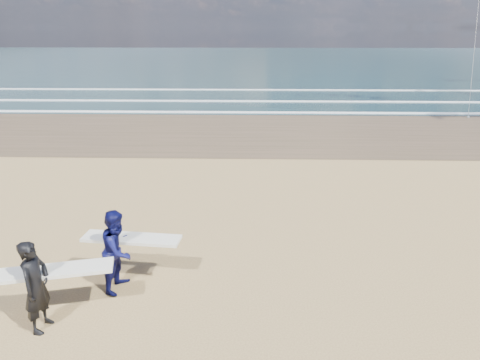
{
  "coord_description": "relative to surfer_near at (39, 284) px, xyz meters",
  "views": [
    {
      "loc": [
        3.32,
        -6.07,
        5.47
      ],
      "look_at": [
        2.98,
        6.0,
        1.16
      ],
      "focal_mm": 32.0,
      "sensor_mm": 36.0,
      "label": 1
    }
  ],
  "objects": [
    {
      "name": "ocean",
      "position": [
        20.65,
        71.31,
        -0.94
      ],
      "size": [
        220.0,
        100.0,
        0.02
      ],
      "primitive_type": "cube",
      "color": "#193437",
      "rests_on": "ground"
    },
    {
      "name": "foam_breakers",
      "position": [
        20.65,
        27.41,
        -0.89
      ],
      "size": [
        220.0,
        11.7,
        0.05
      ],
      "color": "white",
      "rests_on": "ground"
    },
    {
      "name": "surfer_near",
      "position": [
        0.0,
        0.0,
        0.0
      ],
      "size": [
        2.26,
        1.22,
        1.86
      ],
      "color": "black",
      "rests_on": "ground"
    },
    {
      "name": "surfer_far",
      "position": [
        1.11,
        1.4,
        -0.01
      ],
      "size": [
        2.24,
        1.23,
        1.85
      ],
      "color": "#0C0E43",
      "rests_on": "ground"
    },
    {
      "name": "kite_1",
      "position": [
        18.51,
        23.35,
        5.6
      ],
      "size": [
        5.92,
        4.75,
        11.79
      ],
      "color": "slate",
      "rests_on": "ground"
    }
  ]
}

